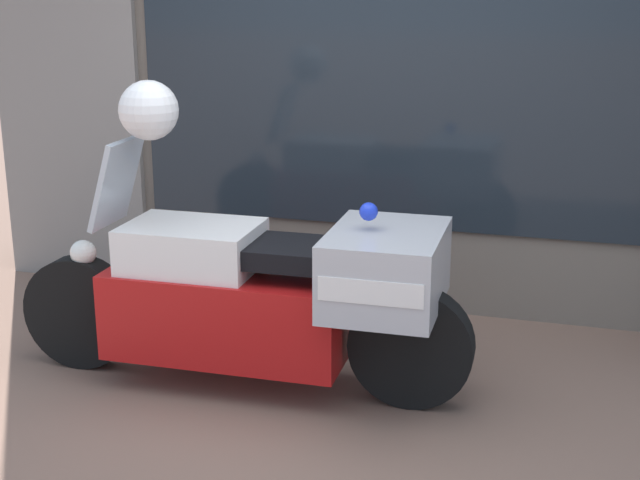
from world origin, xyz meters
The scene contains 4 objects.
ground_plane centered at (0.00, 0.00, 0.00)m, with size 60.00×60.00×0.00m, color #7A5B4C.
window_display centered at (0.46, 2.03, 0.50)m, with size 4.02×0.30×2.11m.
paramedic_motorcycle centered at (-0.33, 0.44, 0.52)m, with size 2.45×0.74×1.28m.
white_helmet centered at (-0.93, 0.43, 1.43)m, with size 0.30×0.30×0.30m, color white.
Camera 1 is at (1.15, -3.58, 2.04)m, focal length 50.00 mm.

